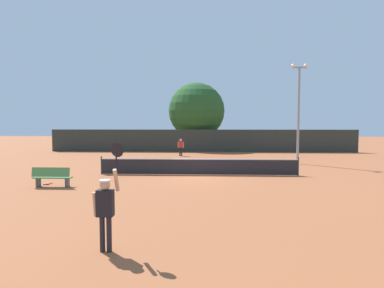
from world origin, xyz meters
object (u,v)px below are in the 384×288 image
Objects in this scene: player_serving at (106,204)px; parked_car_near at (140,142)px; player_receiving at (181,146)px; parked_car_far at (280,141)px; spare_racket at (49,183)px; large_tree at (197,111)px; light_pole at (299,107)px; tennis_ball at (161,172)px; courtside_bench at (52,177)px; parked_car_mid at (182,141)px.

parked_car_near is (-6.04, 32.42, -0.34)m from player_serving.
player_receiving is 0.37× the size of parked_car_far.
large_tree is at bearing 73.21° from spare_racket.
large_tree reaches higher than spare_racket.
light_pole reaches higher than spare_racket.
tennis_ball is 11.62m from light_pole.
courtside_bench is at bearing -133.45° from tennis_ball.
parked_car_mid is 13.13m from parked_car_far.
parked_car_far is at bearing 26.01° from large_tree.
courtside_bench is at bearing -54.61° from spare_racket.
parked_car_near is (-7.21, 2.03, -3.76)m from large_tree.
light_pole is at bearing 61.67° from player_serving.
tennis_ball is 26.80m from parked_car_far.
player_serving is 0.32× the size of large_tree.
parked_car_mid and parked_car_far have the same top height.
player_receiving is at bearing 87.75° from tennis_ball.
parked_car_near is at bearing -167.94° from parked_car_far.
large_tree reaches higher than parked_car_mid.
player_serving is 19.62m from light_pole.
courtside_bench reaches higher than spare_racket.
tennis_ball is 21.02m from parked_car_near.
tennis_ball is 0.01× the size of large_tree.
large_tree is at bearing -98.95° from player_receiving.
parked_car_mid is (4.12, 26.73, 0.30)m from courtside_bench.
parked_car_mid reaches higher than spare_racket.
player_receiving is 11.64m from parked_car_mid.
tennis_ball is at bearing 46.55° from courtside_bench.
player_serving is 34.18m from parked_car_mid.
light_pole reaches higher than courtside_bench.
player_receiving is (-0.06, 22.55, -0.15)m from player_serving.
tennis_ball is 0.02× the size of parked_car_far.
spare_racket is (-5.51, 8.23, -1.10)m from player_serving.
spare_racket is at bearing 69.16° from player_receiving.
player_receiving reaches higher than courtside_bench.
parked_car_far reaches higher than tennis_ball.
tennis_ball is 0.02× the size of parked_car_near.
spare_racket is at bearing -121.08° from parked_car_far.
spare_racket is at bearing -101.40° from parked_car_mid.
light_pole is (9.25, -5.51, 3.31)m from player_receiving.
courtside_bench is 27.04m from parked_car_mid.
player_serving reaches higher than spare_racket.
large_tree is 12.83m from parked_car_far.
parked_car_far is (12.26, 13.22, -0.19)m from player_receiving.
light_pole is (14.70, 8.81, 4.25)m from spare_racket.
parked_car_mid reaches higher than tennis_ball.
player_receiving is 10.43m from tennis_ball.
parked_car_far is (12.67, 23.60, 0.74)m from tennis_ball.
courtside_bench is (-4.48, -4.73, 0.45)m from tennis_ball.
parked_car_far is (17.71, 27.54, 0.76)m from spare_racket.
parked_car_mid reaches higher than player_receiving.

